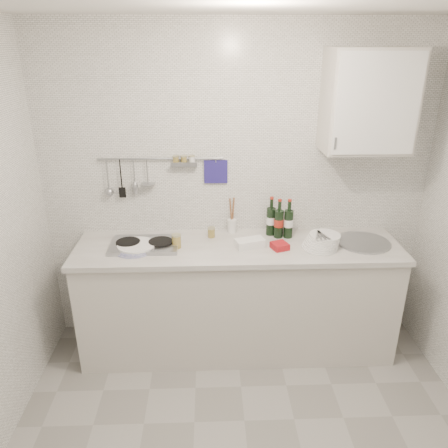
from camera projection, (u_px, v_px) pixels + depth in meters
name	position (u px, v px, depth m)	size (l,w,h in m)	color
back_wall	(236.00, 191.00, 3.42)	(3.00, 0.02, 2.50)	silver
counter	(238.00, 300.00, 3.47)	(2.44, 0.64, 0.96)	beige
wall_rail	(158.00, 171.00, 3.31)	(0.98, 0.09, 0.34)	#93969B
wall_cabinet	(369.00, 101.00, 3.02)	(0.60, 0.38, 0.70)	beige
plate_stack_hob	(135.00, 247.00, 3.20)	(0.30, 0.29, 0.04)	#4D52AF
plate_stack_sink	(322.00, 242.00, 3.22)	(0.29, 0.27, 0.11)	white
wine_bottles	(280.00, 218.00, 3.37)	(0.20, 0.13, 0.31)	black
butter_dish	(250.00, 243.00, 3.23)	(0.21, 0.11, 0.06)	white
strawberry_punnet	(280.00, 246.00, 3.21)	(0.11, 0.11, 0.05)	red
utensil_crock	(232.00, 224.00, 3.48)	(0.07, 0.07, 0.30)	white
jar_a	(211.00, 232.00, 3.40)	(0.06, 0.06, 0.08)	olive
jar_b	(288.00, 227.00, 3.48)	(0.07, 0.07, 0.10)	olive
jar_c	(288.00, 231.00, 3.43)	(0.06, 0.06, 0.07)	olive
jar_d	(176.00, 241.00, 3.22)	(0.07, 0.07, 0.11)	olive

